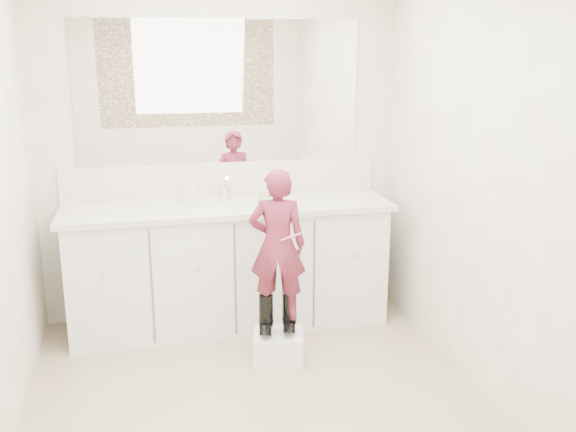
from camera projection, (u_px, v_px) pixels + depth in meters
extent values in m
plane|color=#8B725B|center=(262.00, 413.00, 3.53)|extent=(3.00, 3.00, 0.00)
plane|color=#BCB1A0|center=(222.00, 154.00, 4.64)|extent=(2.60, 0.00, 2.60)
plane|color=#BCB1A0|center=(357.00, 322.00, 1.81)|extent=(2.60, 0.00, 2.60)
plane|color=#BCB1A0|center=(493.00, 189.00, 3.51)|extent=(0.00, 3.00, 3.00)
cube|color=silver|center=(230.00, 268.00, 4.58)|extent=(2.20, 0.55, 0.85)
cube|color=beige|center=(228.00, 208.00, 4.45)|extent=(2.28, 0.58, 0.04)
cube|color=beige|center=(223.00, 180.00, 4.67)|extent=(2.28, 0.03, 0.25)
cube|color=white|center=(220.00, 93.00, 4.51)|extent=(2.00, 0.02, 1.00)
cube|color=#472819|center=(360.00, 164.00, 1.71)|extent=(2.00, 0.01, 1.20)
cylinder|color=silver|center=(225.00, 193.00, 4.59)|extent=(0.08, 0.08, 0.10)
imported|color=beige|center=(264.00, 198.00, 4.45)|extent=(0.11, 0.11, 0.09)
imported|color=beige|center=(191.00, 190.00, 4.45)|extent=(0.10, 0.10, 0.20)
cube|color=white|center=(279.00, 347.00, 4.08)|extent=(0.36, 0.32, 0.20)
imported|color=#AB3457|center=(277.00, 245.00, 3.93)|extent=(0.39, 0.30, 0.96)
cylinder|color=#EA5BA1|center=(292.00, 237.00, 3.85)|extent=(0.13, 0.04, 0.06)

